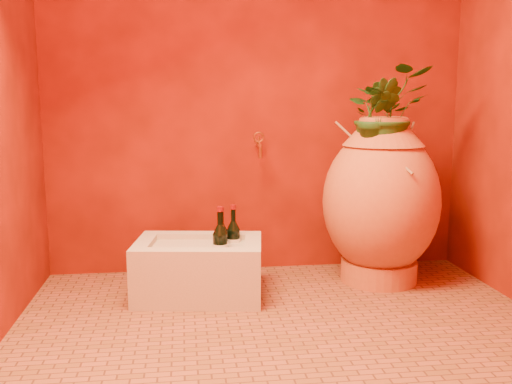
{
  "coord_description": "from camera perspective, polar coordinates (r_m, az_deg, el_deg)",
  "views": [
    {
      "loc": [
        -0.45,
        -2.41,
        1.04
      ],
      "look_at": [
        -0.09,
        0.35,
        0.59
      ],
      "focal_mm": 40.0,
      "sensor_mm": 36.0,
      "label": 1
    }
  ],
  "objects": [
    {
      "name": "floor",
      "position": [
        2.67,
        3.01,
        -13.7
      ],
      "size": [
        2.5,
        2.5,
        0.0
      ],
      "primitive_type": "plane",
      "color": "brown",
      "rests_on": "ground"
    },
    {
      "name": "wine_bottle_b",
      "position": [
        2.97,
        -3.6,
        -5.47
      ],
      "size": [
        0.08,
        0.08,
        0.33
      ],
      "color": "black",
      "rests_on": "stone_basin"
    },
    {
      "name": "wall_back",
      "position": [
        3.45,
        0.14,
        12.77
      ],
      "size": [
        2.5,
        0.02,
        2.5
      ],
      "primitive_type": "cube",
      "color": "#551004",
      "rests_on": "ground"
    },
    {
      "name": "wine_bottle_c",
      "position": [
        3.11,
        -2.27,
        -4.91
      ],
      "size": [
        0.08,
        0.08,
        0.31
      ],
      "color": "black",
      "rests_on": "stone_basin"
    },
    {
      "name": "wall_tap",
      "position": [
        3.38,
        0.31,
        4.86
      ],
      "size": [
        0.07,
        0.14,
        0.15
      ],
      "color": "#986023",
      "rests_on": "wall_back"
    },
    {
      "name": "stone_basin",
      "position": [
        3.06,
        -5.72,
        -7.75
      ],
      "size": [
        0.71,
        0.54,
        0.31
      ],
      "rotation": [
        0.0,
        0.0,
        -0.14
      ],
      "color": "beige",
      "rests_on": "floor"
    },
    {
      "name": "wine_bottle_a",
      "position": [
        3.05,
        -3.47,
        -5.17
      ],
      "size": [
        0.08,
        0.08,
        0.31
      ],
      "color": "black",
      "rests_on": "stone_basin"
    },
    {
      "name": "plant_main",
      "position": [
        3.25,
        12.72,
        7.67
      ],
      "size": [
        0.55,
        0.5,
        0.52
      ],
      "primitive_type": "imported",
      "rotation": [
        0.0,
        0.0,
        0.24
      ],
      "color": "#1A4A1A",
      "rests_on": "amphora"
    },
    {
      "name": "plant_side",
      "position": [
        3.16,
        12.14,
        7.35
      ],
      "size": [
        0.28,
        0.26,
        0.41
      ],
      "primitive_type": "imported",
      "rotation": [
        0.0,
        0.0,
        -0.41
      ],
      "color": "#1A4A1A",
      "rests_on": "amphora"
    },
    {
      "name": "amphora",
      "position": [
        3.31,
        12.39,
        -0.86
      ],
      "size": [
        0.83,
        0.83,
        0.94
      ],
      "rotation": [
        0.0,
        0.0,
        0.31
      ],
      "color": "#B26032",
      "rests_on": "floor"
    }
  ]
}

